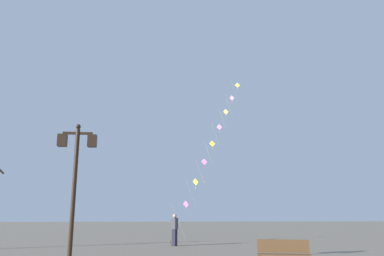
{
  "coord_description": "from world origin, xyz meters",
  "views": [
    {
      "loc": [
        0.85,
        -2.83,
        1.64
      ],
      "look_at": [
        3.16,
        20.15,
        6.94
      ],
      "focal_mm": 35.6,
      "sensor_mm": 36.0,
      "label": 1
    }
  ],
  "objects_px": {
    "twin_lantern_lamp_post": "(76,166)",
    "kite_train": "(213,143)",
    "kite_flyer": "(175,229)",
    "park_bench": "(284,255)"
  },
  "relations": [
    {
      "from": "kite_flyer",
      "to": "park_bench",
      "type": "xyz_separation_m",
      "value": [
        2.84,
        -9.67,
        -0.45
      ]
    },
    {
      "from": "kite_train",
      "to": "twin_lantern_lamp_post",
      "type": "bearing_deg",
      "value": -114.75
    },
    {
      "from": "kite_train",
      "to": "kite_flyer",
      "type": "height_order",
      "value": "kite_train"
    },
    {
      "from": "twin_lantern_lamp_post",
      "to": "kite_train",
      "type": "xyz_separation_m",
      "value": [
        6.83,
        14.82,
        3.69
      ]
    },
    {
      "from": "twin_lantern_lamp_post",
      "to": "park_bench",
      "type": "relative_size",
      "value": 2.77
    },
    {
      "from": "kite_flyer",
      "to": "twin_lantern_lamp_post",
      "type": "bearing_deg",
      "value": -172.96
    },
    {
      "from": "twin_lantern_lamp_post",
      "to": "kite_train",
      "type": "distance_m",
      "value": 16.73
    },
    {
      "from": "kite_train",
      "to": "kite_flyer",
      "type": "relative_size",
      "value": 7.61
    },
    {
      "from": "twin_lantern_lamp_post",
      "to": "park_bench",
      "type": "height_order",
      "value": "twin_lantern_lamp_post"
    },
    {
      "from": "twin_lantern_lamp_post",
      "to": "kite_flyer",
      "type": "distance_m",
      "value": 10.07
    }
  ]
}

